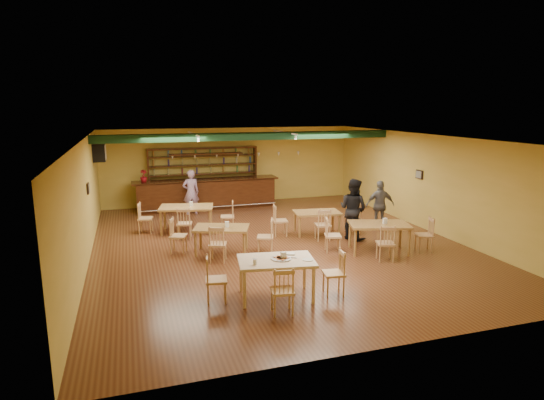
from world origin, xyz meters
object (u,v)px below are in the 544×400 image
object	(u,v)px
bar_counter	(207,194)
patron_right_a	(353,209)
dining_table_a	(187,219)
patron_bar	(191,192)
dining_table_d	(379,238)
dining_table_c	(222,240)
near_table	(276,279)
dining_table_b	(317,223)

from	to	relation	value
bar_counter	patron_right_a	distance (m)	6.34
dining_table_a	patron_right_a	distance (m)	5.10
dining_table_a	patron_bar	distance (m)	2.37
dining_table_d	patron_right_a	size ratio (longest dim) A/B	0.87
dining_table_c	patron_bar	xyz separation A→B (m)	(-0.17, 4.68, 0.46)
dining_table_d	near_table	distance (m)	4.09
bar_counter	near_table	world-z (taller)	bar_counter
patron_bar	bar_counter	bearing A→B (deg)	-134.91
dining_table_a	dining_table_d	xyz separation A→B (m)	(4.66, -3.55, -0.01)
dining_table_d	patron_right_a	xyz separation A→B (m)	(-0.09, 1.34, 0.50)
patron_bar	patron_right_a	xyz separation A→B (m)	(4.13, -4.50, 0.08)
dining_table_a	near_table	xyz separation A→B (m)	(1.11, -5.59, 0.00)
dining_table_c	near_table	xyz separation A→B (m)	(0.49, -3.20, 0.05)
dining_table_d	patron_right_a	distance (m)	1.44
dining_table_a	dining_table_d	size ratio (longest dim) A/B	1.04
dining_table_c	dining_table_a	bearing A→B (deg)	124.09
bar_counter	near_table	xyz separation A→B (m)	(-0.04, -8.70, -0.16)
dining_table_b	dining_table_d	xyz separation A→B (m)	(0.89, -2.14, 0.04)
dining_table_a	dining_table_b	world-z (taller)	dining_table_a
dining_table_b	dining_table_c	xyz separation A→B (m)	(-3.15, -0.98, 0.01)
bar_counter	dining_table_a	bearing A→B (deg)	-110.28
dining_table_a	dining_table_c	size ratio (longest dim) A/B	1.14
bar_counter	patron_right_a	world-z (taller)	patron_right_a
dining_table_b	dining_table_d	distance (m)	2.32
dining_table_b	patron_bar	world-z (taller)	patron_bar
patron_bar	near_table	bearing A→B (deg)	90.27
dining_table_c	dining_table_d	distance (m)	4.20
dining_table_b	patron_right_a	bearing A→B (deg)	-37.01
near_table	patron_bar	bearing A→B (deg)	103.67
patron_right_a	near_table	bearing A→B (deg)	103.08
bar_counter	dining_table_b	world-z (taller)	bar_counter
dining_table_c	patron_bar	bearing A→B (deg)	111.60
dining_table_a	near_table	distance (m)	5.70
dining_table_b	patron_bar	size ratio (longest dim) A/B	0.85
near_table	dining_table_b	bearing A→B (deg)	66.34
dining_table_b	dining_table_d	world-z (taller)	dining_table_d
dining_table_a	patron_right_a	world-z (taller)	patron_right_a
dining_table_d	bar_counter	bearing A→B (deg)	134.47
dining_table_a	patron_right_a	bearing A→B (deg)	-13.53
bar_counter	dining_table_d	xyz separation A→B (m)	(3.51, -6.67, -0.17)
patron_bar	patron_right_a	distance (m)	6.10
dining_table_d	near_table	xyz separation A→B (m)	(-3.55, -2.04, 0.02)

